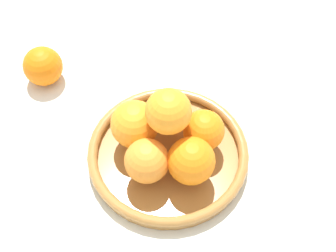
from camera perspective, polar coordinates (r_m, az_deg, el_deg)
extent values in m
plane|color=silver|center=(0.83, 0.00, -3.96)|extent=(4.00, 4.00, 0.00)
cylinder|color=#A57238|center=(0.82, 0.00, -3.71)|extent=(0.27, 0.27, 0.01)
torus|color=#A57238|center=(0.81, 0.00, -3.12)|extent=(0.28, 0.28, 0.02)
sphere|color=orange|center=(0.74, 2.84, -4.26)|extent=(0.08, 0.08, 0.08)
sphere|color=orange|center=(0.78, 4.38, -0.53)|extent=(0.07, 0.07, 0.07)
sphere|color=orange|center=(0.81, 0.16, 1.97)|extent=(0.07, 0.07, 0.07)
sphere|color=orange|center=(0.78, -4.07, 0.21)|extent=(0.08, 0.08, 0.08)
sphere|color=orange|center=(0.75, -2.60, -4.28)|extent=(0.07, 0.07, 0.07)
sphere|color=orange|center=(0.72, -0.27, 1.81)|extent=(0.07, 0.07, 0.07)
sphere|color=orange|center=(0.94, -15.01, 7.06)|extent=(0.08, 0.08, 0.08)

